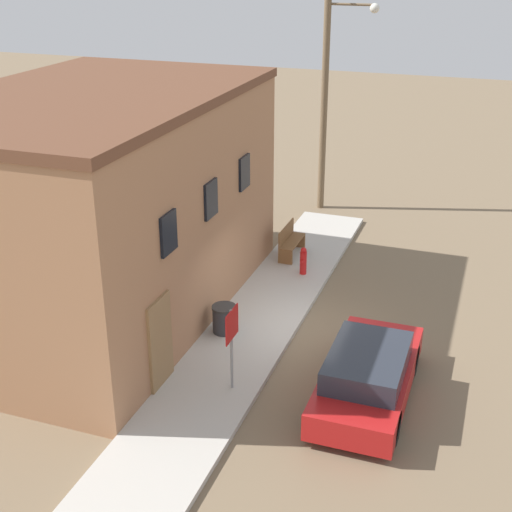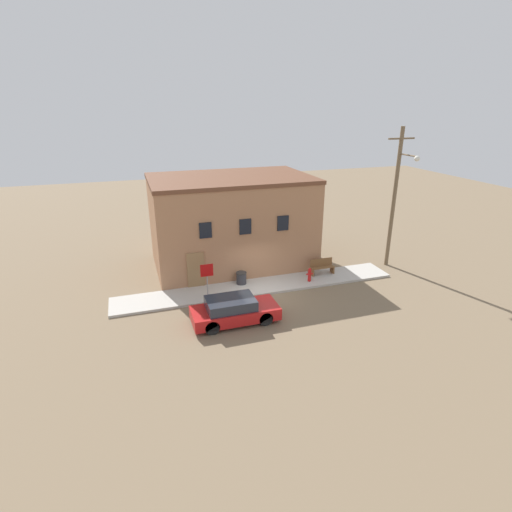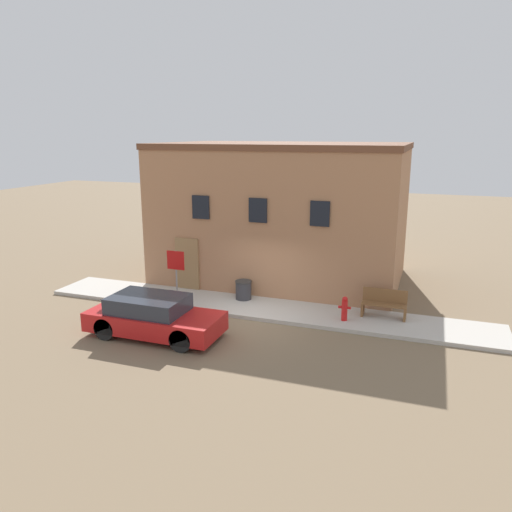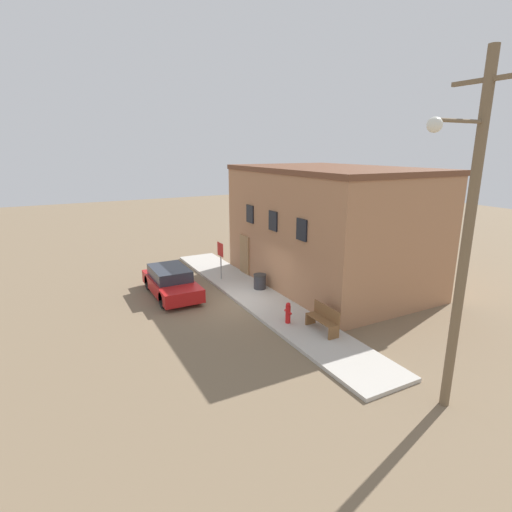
{
  "view_description": "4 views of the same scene",
  "coord_description": "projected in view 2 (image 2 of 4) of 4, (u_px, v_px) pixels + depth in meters",
  "views": [
    {
      "loc": [
        -15.33,
        -4.3,
        9.1
      ],
      "look_at": [
        -0.13,
        1.08,
        2.0
      ],
      "focal_mm": 50.0,
      "sensor_mm": 36.0,
      "label": 1
    },
    {
      "loc": [
        -6.68,
        -18.94,
        10.04
      ],
      "look_at": [
        -0.13,
        1.08,
        2.0
      ],
      "focal_mm": 28.0,
      "sensor_mm": 36.0,
      "label": 2
    },
    {
      "loc": [
        5.64,
        -14.99,
        6.24
      ],
      "look_at": [
        -0.13,
        1.08,
        2.0
      ],
      "focal_mm": 35.0,
      "sensor_mm": 36.0,
      "label": 3
    },
    {
      "loc": [
        15.14,
        -7.02,
        6.66
      ],
      "look_at": [
        -0.13,
        1.08,
        2.0
      ],
      "focal_mm": 28.0,
      "sensor_mm": 36.0,
      "label": 4
    }
  ],
  "objects": [
    {
      "name": "sidewalk",
      "position": [
        258.0,
        287.0,
        23.27
      ],
      "size": [
        16.52,
        2.15,
        0.13
      ],
      "color": "#BCB7AD",
      "rests_on": "ground"
    },
    {
      "name": "parked_car",
      "position": [
        234.0,
        310.0,
        19.43
      ],
      "size": [
        4.24,
        1.77,
        1.29
      ],
      "color": "black",
      "rests_on": "ground"
    },
    {
      "name": "trash_bin",
      "position": [
        241.0,
        278.0,
        23.4
      ],
      "size": [
        0.62,
        0.62,
        0.71
      ],
      "color": "#333338",
      "rests_on": "sidewalk"
    },
    {
      "name": "bench",
      "position": [
        322.0,
        267.0,
        24.74
      ],
      "size": [
        1.48,
        0.44,
        0.96
      ],
      "color": "brown",
      "rests_on": "sidewalk"
    },
    {
      "name": "brick_building",
      "position": [
        231.0,
        221.0,
        25.88
      ],
      "size": [
        10.04,
        6.42,
        5.82
      ],
      "color": "#A87551",
      "rests_on": "ground"
    },
    {
      "name": "stop_sign",
      "position": [
        207.0,
        274.0,
        21.44
      ],
      "size": [
        0.7,
        0.06,
        1.92
      ],
      "color": "gray",
      "rests_on": "sidewalk"
    },
    {
      "name": "ground_plane",
      "position": [
        264.0,
        296.0,
        22.34
      ],
      "size": [
        80.0,
        80.0,
        0.0
      ],
      "primitive_type": "plane",
      "color": "#7A664C"
    },
    {
      "name": "fire_hydrant",
      "position": [
        310.0,
        275.0,
        23.71
      ],
      "size": [
        0.42,
        0.2,
        0.83
      ],
      "color": "red",
      "rests_on": "sidewalk"
    },
    {
      "name": "utility_pole",
      "position": [
        396.0,
        195.0,
        24.88
      ],
      "size": [
        1.8,
        1.86,
        8.82
      ],
      "color": "brown",
      "rests_on": "ground"
    }
  ]
}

